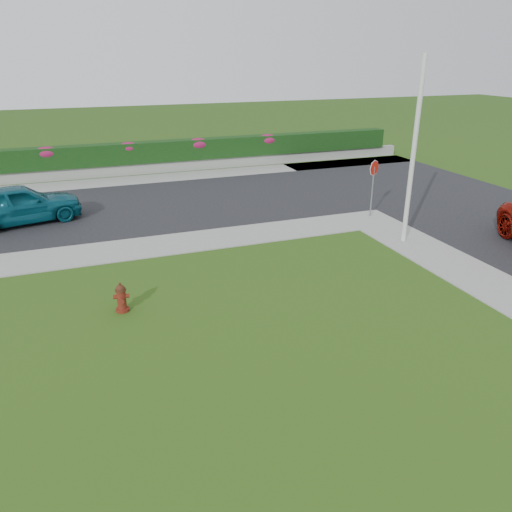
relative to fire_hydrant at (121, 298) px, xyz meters
name	(u,v)px	position (x,y,z in m)	size (l,w,h in m)	color
ground	(310,391)	(3.07, -4.65, -0.38)	(120.00, 120.00, 0.00)	black
street_far	(48,216)	(-1.93, 9.35, -0.36)	(26.00, 8.00, 0.04)	black
sidewalk_far	(12,264)	(-2.93, 4.35, -0.36)	(24.00, 2.00, 0.04)	gray
curb_corner	(368,220)	(10.07, 4.35, -0.36)	(2.00, 2.00, 0.04)	gray
sidewalk_beyond	(132,180)	(2.07, 14.35, -0.36)	(34.00, 2.00, 0.04)	gray
retaining_wall	(128,169)	(2.07, 15.85, -0.08)	(34.00, 0.40, 0.60)	gray
hedge	(126,153)	(2.07, 15.95, 0.77)	(32.00, 0.90, 1.10)	black
fire_hydrant	(121,298)	(0.00, 0.00, 0.00)	(0.41, 0.39, 0.80)	#4A1B0B
sedan_teal	(19,204)	(-2.85, 8.60, 0.43)	(1.82, 4.52, 1.54)	#0D5163
utility_pole	(413,154)	(9.89, 1.81, 2.71)	(0.16, 0.16, 6.18)	silver
stop_sign	(374,175)	(10.37, 4.71, 1.32)	(0.57, 0.30, 2.32)	slate
flower_clump_c	(46,153)	(-1.88, 15.85, 1.07)	(1.28, 0.82, 0.64)	#A11B50
flower_clump_d	(128,148)	(2.23, 15.85, 1.09)	(1.17, 0.75, 0.59)	#A11B50
flower_clump_e	(198,144)	(6.07, 15.85, 1.06)	(1.31, 0.84, 0.66)	#A11B50
flower_clump_f	(267,140)	(10.27, 15.85, 1.07)	(1.28, 0.83, 0.64)	#A11B50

